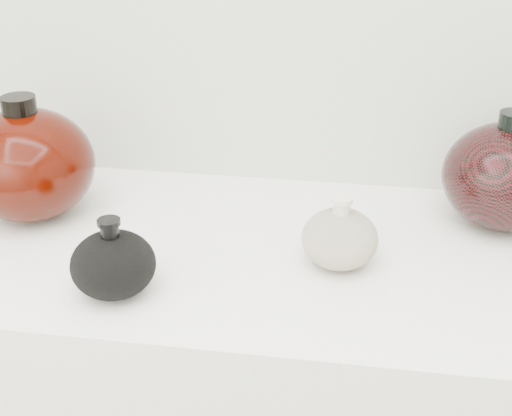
% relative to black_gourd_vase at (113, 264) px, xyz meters
% --- Properties ---
extents(black_gourd_vase, '(0.13, 0.13, 0.11)m').
position_rel_black_gourd_vase_xyz_m(black_gourd_vase, '(0.00, 0.00, 0.00)').
color(black_gourd_vase, black).
rests_on(black_gourd_vase, display_counter).
extents(cream_gourd_vase, '(0.14, 0.14, 0.11)m').
position_rel_black_gourd_vase_xyz_m(cream_gourd_vase, '(0.29, 0.12, -0.00)').
color(cream_gourd_vase, beige).
rests_on(cream_gourd_vase, display_counter).
extents(left_round_pot, '(0.21, 0.21, 0.20)m').
position_rel_black_gourd_vase_xyz_m(left_round_pot, '(-0.21, 0.20, 0.04)').
color(left_round_pot, black).
rests_on(left_round_pot, display_counter).
extents(right_round_pot, '(0.25, 0.25, 0.19)m').
position_rel_black_gourd_vase_xyz_m(right_round_pot, '(0.54, 0.28, 0.04)').
color(right_round_pot, black).
rests_on(right_round_pot, display_counter).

